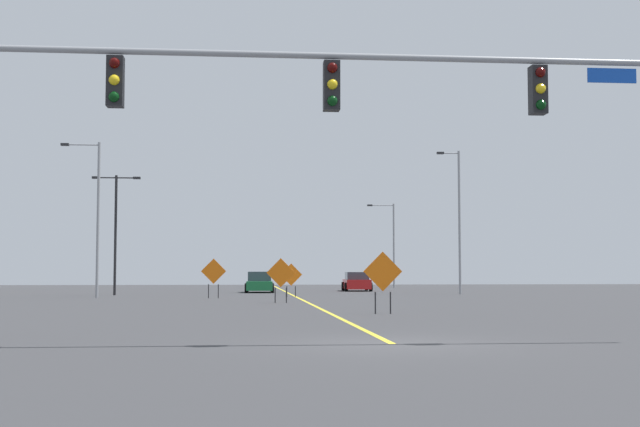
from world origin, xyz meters
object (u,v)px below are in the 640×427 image
Objects in this scene: street_lamp_far_left at (95,211)px; construction_sign_right_lane at (291,276)px; construction_sign_right_shoulder at (214,273)px; traffic_signal_assembly at (230,99)px; street_lamp_far_right at (458,216)px; construction_sign_left_shoulder at (383,274)px; street_lamp_near_right at (116,224)px; car_green_mid at (259,283)px; car_red_near at (357,282)px; street_lamp_near_left at (391,240)px; construction_sign_median_far at (281,275)px.

construction_sign_right_lane is (10.96, 0.90, -3.59)m from street_lamp_far_left.
street_lamp_far_left reaches higher than construction_sign_right_shoulder.
traffic_signal_assembly is 1.96× the size of street_lamp_far_right.
construction_sign_right_shoulder is 18.66m from construction_sign_left_shoulder.
street_lamp_near_right is 11.28m from car_green_mid.
construction_sign_left_shoulder is 1.14× the size of construction_sign_right_lane.
street_lamp_near_right is 18.85m from car_red_near.
street_lamp_near_left is 29.77m from construction_sign_right_shoulder.
car_green_mid is at bearing 91.82° from construction_sign_median_far.
construction_sign_left_shoulder reaches higher than car_green_mid.
street_lamp_near_right reaches higher than construction_sign_right_lane.
construction_sign_median_far is 0.97× the size of construction_sign_right_shoulder.
construction_sign_left_shoulder is 0.52× the size of car_red_near.
construction_sign_left_shoulder is (5.23, 12.08, -3.71)m from traffic_signal_assembly.
street_lamp_far_right is 16.93m from construction_sign_right_shoulder.
street_lamp_far_right is 4.20× the size of construction_sign_left_shoulder.
street_lamp_near_right is 26.72m from construction_sign_left_shoulder.
street_lamp_far_right is at bearing 68.49° from traffic_signal_assembly.
construction_sign_median_far is 7.83m from construction_sign_right_shoulder.
construction_sign_left_shoulder is (13.06, -18.46, -3.39)m from street_lamp_far_left.
street_lamp_near_right reaches higher than car_green_mid.
car_green_mid is at bearing 156.62° from street_lamp_far_right.
street_lamp_near_right is 3.51× the size of construction_sign_median_far.
construction_sign_right_lane is at bearing 84.30° from traffic_signal_assembly.
street_lamp_near_right reaches higher than construction_sign_median_far.
traffic_signal_assembly is at bearing -95.70° from construction_sign_right_lane.
car_red_near is (16.13, 9.02, -3.70)m from street_lamp_near_right.
traffic_signal_assembly reaches higher than construction_sign_median_far.
street_lamp_near_left is (-0.84, 19.66, -0.88)m from street_lamp_far_right.
construction_sign_right_lane is at bearing -80.67° from car_green_mid.
street_lamp_far_left is 4.53× the size of construction_sign_right_lane.
traffic_signal_assembly is 2.08× the size of street_lamp_far_left.
street_lamp_far_left is 13.25m from construction_sign_median_far.
car_green_mid is (8.95, 5.77, -3.71)m from street_lamp_near_right.
construction_sign_right_lane is at bearing 96.17° from construction_sign_left_shoulder.
construction_sign_right_shoulder is (6.17, -5.85, -2.99)m from street_lamp_near_right.
street_lamp_near_right is at bearing 126.43° from construction_sign_median_far.
street_lamp_far_left is at bearing -131.26° from car_green_mid.
construction_sign_right_lane is 0.45× the size of car_red_near.
construction_sign_median_far is 8.99m from construction_sign_right_lane.
street_lamp_far_right is 1.06× the size of street_lamp_far_left.
street_lamp_near_left is 3.37× the size of construction_sign_right_shoulder.
street_lamp_far_left reaches higher than car_green_mid.
construction_sign_median_far is at bearing 106.58° from construction_sign_left_shoulder.
construction_sign_right_shoulder is at bearing -43.47° from street_lamp_near_right.
construction_sign_median_far is 10.88m from construction_sign_left_shoulder.
construction_sign_right_shoulder is at bearing -8.27° from street_lamp_far_left.
street_lamp_far_right reaches higher than construction_sign_left_shoulder.
street_lamp_far_left is 3.96× the size of construction_sign_left_shoulder.
car_red_near is (8.72, 44.45, -4.44)m from traffic_signal_assembly.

